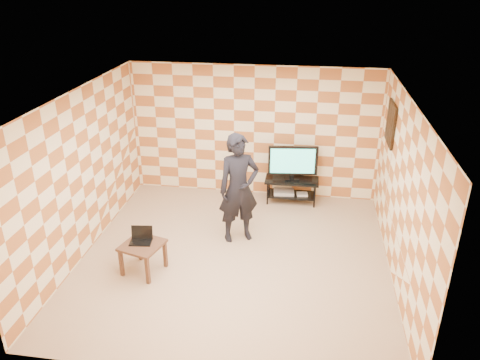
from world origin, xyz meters
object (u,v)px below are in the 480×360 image
Objects in this scene: side_table at (143,249)px; tv at (293,161)px; person at (239,189)px; tv_stand at (292,185)px.

tv is at bearing 51.60° from side_table.
person is at bearing -118.85° from tv.
tv is at bearing 35.53° from person.
tv is (-0.00, -0.00, 0.53)m from tv_stand.
tv_stand is 0.53m from tv.
side_table is at bearing -163.36° from person.
tv_stand is at bearing 35.57° from person.
person is at bearing -118.81° from tv_stand.
person reaches higher than tv_stand.
tv_stand and side_table have the same top height.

